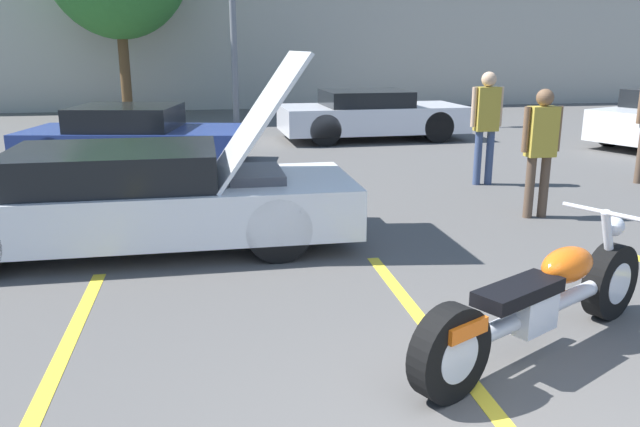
{
  "coord_description": "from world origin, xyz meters",
  "views": [
    {
      "loc": [
        -1.54,
        -1.98,
        2.17
      ],
      "look_at": [
        -0.64,
        3.03,
        0.8
      ],
      "focal_mm": 35.0,
      "sensor_mm": 36.0,
      "label": 1
    }
  ],
  "objects_px": {
    "motorcycle": "(540,303)",
    "parked_car_mid_right_row": "(371,115)",
    "spectator_near_motorcycle": "(541,143)",
    "spectator_by_show_car": "(486,118)",
    "show_car_hood_open": "(136,197)",
    "parked_car_mid_left_row": "(135,137)"
  },
  "relations": [
    {
      "from": "motorcycle",
      "to": "parked_car_mid_right_row",
      "type": "relative_size",
      "value": 0.54
    },
    {
      "from": "spectator_near_motorcycle",
      "to": "spectator_by_show_car",
      "type": "xyz_separation_m",
      "value": [
        0.17,
        2.01,
        0.09
      ]
    },
    {
      "from": "show_car_hood_open",
      "to": "parked_car_mid_left_row",
      "type": "xyz_separation_m",
      "value": [
        -0.56,
        5.17,
        -0.03
      ]
    },
    {
      "from": "parked_car_mid_right_row",
      "to": "spectator_by_show_car",
      "type": "distance_m",
      "value": 5.32
    },
    {
      "from": "show_car_hood_open",
      "to": "parked_car_mid_right_row",
      "type": "xyz_separation_m",
      "value": [
        4.64,
        7.67,
        0.01
      ]
    },
    {
      "from": "show_car_hood_open",
      "to": "parked_car_mid_left_row",
      "type": "height_order",
      "value": "show_car_hood_open"
    },
    {
      "from": "motorcycle",
      "to": "show_car_hood_open",
      "type": "xyz_separation_m",
      "value": [
        -3.11,
        3.07,
        0.18
      ]
    },
    {
      "from": "motorcycle",
      "to": "show_car_hood_open",
      "type": "distance_m",
      "value": 4.37
    },
    {
      "from": "motorcycle",
      "to": "show_car_hood_open",
      "type": "bearing_deg",
      "value": 107.03
    },
    {
      "from": "show_car_hood_open",
      "to": "parked_car_mid_left_row",
      "type": "relative_size",
      "value": 1.11
    },
    {
      "from": "motorcycle",
      "to": "spectator_by_show_car",
      "type": "height_order",
      "value": "spectator_by_show_car"
    },
    {
      "from": "show_car_hood_open",
      "to": "parked_car_mid_right_row",
      "type": "height_order",
      "value": "show_car_hood_open"
    },
    {
      "from": "show_car_hood_open",
      "to": "spectator_near_motorcycle",
      "type": "height_order",
      "value": "show_car_hood_open"
    },
    {
      "from": "show_car_hood_open",
      "to": "spectator_by_show_car",
      "type": "xyz_separation_m",
      "value": [
        5.14,
        2.39,
        0.5
      ]
    },
    {
      "from": "show_car_hood_open",
      "to": "parked_car_mid_left_row",
      "type": "bearing_deg",
      "value": 95.74
    },
    {
      "from": "motorcycle",
      "to": "show_car_hood_open",
      "type": "relative_size",
      "value": 0.5
    },
    {
      "from": "spectator_by_show_car",
      "to": "spectator_near_motorcycle",
      "type": "bearing_deg",
      "value": -94.89
    },
    {
      "from": "parked_car_mid_left_row",
      "to": "spectator_near_motorcycle",
      "type": "relative_size",
      "value": 2.61
    },
    {
      "from": "parked_car_mid_right_row",
      "to": "spectator_near_motorcycle",
      "type": "height_order",
      "value": "spectator_near_motorcycle"
    },
    {
      "from": "spectator_by_show_car",
      "to": "motorcycle",
      "type": "bearing_deg",
      "value": -110.43
    },
    {
      "from": "spectator_by_show_car",
      "to": "parked_car_mid_right_row",
      "type": "bearing_deg",
      "value": 95.46
    },
    {
      "from": "show_car_hood_open",
      "to": "parked_car_mid_right_row",
      "type": "relative_size",
      "value": 1.1
    }
  ]
}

